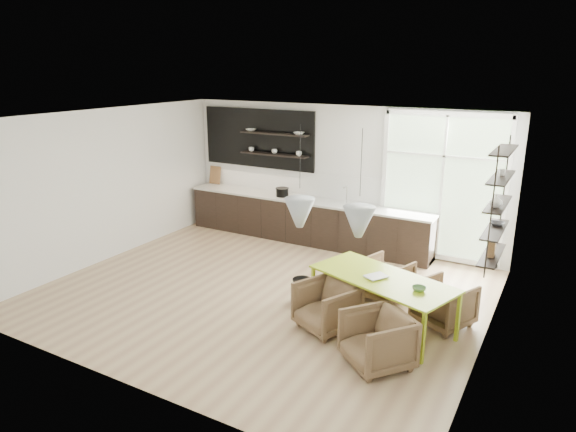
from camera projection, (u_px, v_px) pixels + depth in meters
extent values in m
cube|color=tan|center=(263.00, 292.00, 8.63)|extent=(7.00, 6.00, 0.01)
cube|color=white|center=(338.00, 175.00, 10.73)|extent=(7.00, 0.02, 2.90)
cube|color=white|center=(108.00, 185.00, 9.87)|extent=(0.02, 6.00, 2.90)
cube|color=white|center=(493.00, 245.00, 6.57)|extent=(0.02, 6.00, 2.90)
cube|color=white|center=(261.00, 118.00, 7.81)|extent=(7.00, 6.00, 0.01)
cube|color=#B2D1A5|center=(442.00, 187.00, 9.69)|extent=(2.20, 0.02, 2.70)
cube|color=white|center=(442.00, 188.00, 9.66)|extent=(2.30, 0.08, 2.80)
cone|color=#A6AEB4|center=(300.00, 213.00, 7.30)|extent=(0.44, 0.44, 0.42)
cone|color=#A6AEB4|center=(359.00, 222.00, 6.87)|extent=(0.44, 0.44, 0.42)
cylinder|color=black|center=(300.00, 157.00, 7.07)|extent=(0.01, 0.01, 0.89)
cylinder|color=black|center=(361.00, 163.00, 6.65)|extent=(0.01, 0.01, 0.89)
cube|color=black|center=(305.00, 221.00, 11.01)|extent=(5.50, 0.65, 0.90)
cube|color=beige|center=(305.00, 200.00, 10.88)|extent=(5.54, 0.69, 0.04)
cube|color=white|center=(312.00, 184.00, 11.07)|extent=(5.50, 0.02, 0.55)
cube|color=black|center=(258.00, 138.00, 11.43)|extent=(2.80, 0.06, 1.30)
cube|color=black|center=(274.00, 134.00, 11.03)|extent=(1.60, 0.28, 0.03)
cube|color=black|center=(274.00, 154.00, 11.16)|extent=(1.60, 0.28, 0.03)
cube|color=olive|center=(215.00, 175.00, 12.21)|extent=(0.30, 0.10, 0.42)
cylinder|color=silver|center=(347.00, 195.00, 10.48)|extent=(0.02, 0.02, 0.40)
imported|color=white|center=(251.00, 130.00, 11.30)|extent=(0.22, 0.22, 0.05)
imported|color=white|center=(299.00, 133.00, 10.74)|extent=(0.22, 0.22, 0.05)
imported|color=white|center=(251.00, 149.00, 11.42)|extent=(0.12, 0.12, 0.10)
imported|color=white|center=(274.00, 151.00, 11.14)|extent=(0.12, 0.12, 0.10)
imported|color=white|center=(299.00, 154.00, 10.86)|extent=(0.12, 0.12, 0.10)
cylinder|color=black|center=(282.00, 193.00, 11.06)|extent=(0.27, 0.27, 0.17)
cube|color=black|center=(491.00, 214.00, 7.07)|extent=(0.02, 0.02, 1.90)
cube|color=black|center=(503.00, 195.00, 8.07)|extent=(0.02, 0.02, 1.90)
cube|color=black|center=(492.00, 255.00, 7.80)|extent=(0.26, 1.20, 0.02)
cube|color=black|center=(495.00, 230.00, 7.68)|extent=(0.26, 1.20, 0.02)
cube|color=black|center=(498.00, 204.00, 7.57)|extent=(0.26, 1.20, 0.02)
cube|color=black|center=(501.00, 177.00, 7.46)|extent=(0.26, 1.20, 0.03)
cube|color=black|center=(504.00, 150.00, 7.34)|extent=(0.26, 1.20, 0.03)
imported|color=white|center=(496.00, 201.00, 7.33)|extent=(0.18, 0.18, 0.19)
imported|color=#333338|center=(497.00, 224.00, 7.84)|extent=(0.22, 0.22, 0.05)
imported|color=white|center=(502.00, 172.00, 7.52)|extent=(0.10, 0.10, 0.09)
cube|color=olive|center=(492.00, 248.00, 7.68)|extent=(0.10, 0.18, 0.24)
cube|color=#A6C21F|center=(383.00, 278.00, 7.33)|extent=(2.26, 1.54, 0.03)
cube|color=#A6C21F|center=(313.00, 289.00, 7.88)|extent=(0.06, 0.06, 0.72)
cube|color=#A6C21F|center=(349.00, 275.00, 8.41)|extent=(0.06, 0.06, 0.72)
cube|color=#A6C21F|center=(423.00, 338.00, 6.47)|extent=(0.06, 0.06, 0.72)
cube|color=#A6C21F|center=(458.00, 317.00, 7.00)|extent=(0.06, 0.06, 0.72)
imported|color=brown|center=(385.00, 279.00, 8.34)|extent=(0.91, 0.92, 0.67)
imported|color=brown|center=(444.00, 304.00, 7.47)|extent=(0.95, 0.96, 0.67)
imported|color=brown|center=(327.00, 306.00, 7.35)|extent=(1.01, 1.02, 0.70)
imported|color=brown|center=(377.00, 340.00, 6.44)|extent=(1.07, 1.08, 0.71)
cylinder|color=black|center=(302.00, 280.00, 8.14)|extent=(0.30, 0.30, 0.02)
cylinder|color=black|center=(302.00, 296.00, 8.22)|extent=(0.32, 0.32, 0.01)
cylinder|color=black|center=(310.00, 293.00, 8.14)|extent=(0.01, 0.01, 0.40)
cylinder|color=black|center=(306.00, 288.00, 8.32)|extent=(0.01, 0.01, 0.40)
cylinder|color=black|center=(294.00, 289.00, 8.26)|extent=(0.01, 0.01, 0.40)
cylinder|color=black|center=(298.00, 294.00, 8.08)|extent=(0.01, 0.01, 0.40)
imported|color=white|center=(371.00, 274.00, 7.42)|extent=(0.36, 0.38, 0.03)
imported|color=#507943|center=(419.00, 289.00, 6.89)|extent=(0.24, 0.24, 0.06)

